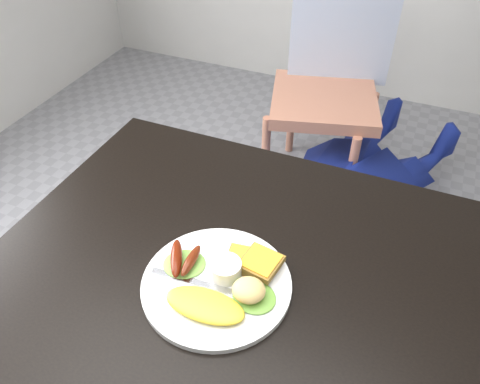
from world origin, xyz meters
The scene contains 14 objects.
dining_table centered at (0.00, 0.00, 0.73)m, with size 1.20×0.80×0.04m, color black.
dining_chair centered at (-0.20, 1.24, 0.45)m, with size 0.46×0.46×0.05m, color #B8765B.
person centered at (-0.07, 0.83, 0.83)m, with size 0.60×0.40×1.66m, color navy.
plate centered at (-0.10, -0.07, 0.76)m, with size 0.30×0.30×0.01m, color white.
lettuce_left centered at (-0.18, -0.06, 0.77)m, with size 0.09×0.08×0.01m, color #569A39.
lettuce_right centered at (-0.02, -0.08, 0.77)m, with size 0.09×0.08×0.01m, color olive.
omelette centered at (-0.10, -0.14, 0.77)m, with size 0.16×0.07×0.02m, color yellow.
sausage_a centered at (-0.20, -0.06, 0.78)m, with size 0.02×0.10×0.02m, color #640F08.
sausage_b centered at (-0.17, -0.06, 0.78)m, with size 0.02×0.09×0.02m, color #5C1F0A.
ramekin centered at (-0.09, -0.05, 0.78)m, with size 0.06×0.06×0.04m, color white.
toast_a centered at (-0.07, 0.00, 0.77)m, with size 0.07×0.07×0.01m, color olive.
toast_b centered at (-0.04, -0.01, 0.78)m, with size 0.07×0.07×0.01m, color olive.
potato_salad centered at (-0.03, -0.08, 0.79)m, with size 0.06×0.06×0.03m, color beige.
fork centered at (-0.15, -0.09, 0.76)m, with size 0.17×0.01×0.00m, color #ADAFB7.
Camera 1 is at (0.16, -0.59, 1.50)m, focal length 35.00 mm.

